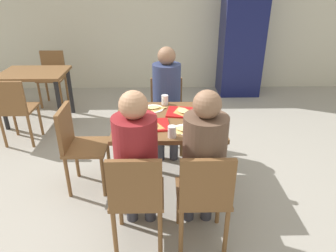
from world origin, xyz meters
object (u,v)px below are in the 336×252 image
object	(u,v)px
background_table	(35,81)
background_chair_near	(15,107)
plastic_cup_c	(126,112)
person_in_brown_jacket	(203,155)
background_chair_far	(53,74)
main_table	(168,129)
paper_plate_center	(153,109)
pizza_slice_b	(183,111)
tray_red_near	(149,125)
pizza_slice_c	(153,108)
chair_near_left	(137,195)
foil_bundle	(122,115)
chair_far_side	(167,109)
pizza_slice_a	(149,125)
plastic_cup_b	(172,132)
person_far_side	(167,94)
drink_fridge	(241,41)
chair_left_end	(77,142)
paper_plate_near_edge	(186,130)
person_in_red	(136,156)
plastic_cup_a	(165,100)
chair_near_right	(204,194)
pizza_slice_d	(183,129)
soda_can	(213,112)
tray_red_far	(185,112)
condiment_bottle	(135,102)

from	to	relation	value
background_table	background_chair_near	xyz separation A→B (m)	(-0.00, -0.73, -0.11)
plastic_cup_c	background_table	size ratio (longest dim) A/B	0.11
person_in_brown_jacket	background_chair_far	bearing A→B (deg)	124.67
main_table	person_in_brown_jacket	size ratio (longest dim) A/B	0.78
paper_plate_center	pizza_slice_b	xyz separation A→B (m)	(0.30, -0.11, 0.02)
tray_red_near	background_chair_far	world-z (taller)	background_chair_far
pizza_slice_b	pizza_slice_c	size ratio (longest dim) A/B	0.99
chair_near_left	main_table	bearing A→B (deg)	73.10
foil_bundle	person_in_brown_jacket	bearing A→B (deg)	-44.34
chair_far_side	chair_near_left	bearing A→B (deg)	-98.64
pizza_slice_a	plastic_cup_b	xyz separation A→B (m)	(0.19, -0.19, 0.03)
tray_red_near	person_far_side	bearing A→B (deg)	78.16
foil_bundle	background_table	world-z (taller)	foil_bundle
paper_plate_center	drink_fridge	bearing A→B (deg)	60.15
chair_left_end	tray_red_near	distance (m)	0.76
chair_near_left	background_chair_far	xyz separation A→B (m)	(-1.62, 3.20, 0.00)
main_table	foil_bundle	xyz separation A→B (m)	(-0.42, -0.02, 0.16)
pizza_slice_c	foil_bundle	distance (m)	0.38
chair_far_side	paper_plate_near_edge	bearing A→B (deg)	-81.97
paper_plate_near_edge	paper_plate_center	bearing A→B (deg)	121.97
person_in_red	plastic_cup_c	xyz separation A→B (m)	(-0.15, 0.74, 0.04)
tray_red_near	plastic_cup_a	size ratio (longest dim) A/B	3.60
paper_plate_near_edge	pizza_slice_b	world-z (taller)	pizza_slice_b
background_chair_near	person_in_red	bearing A→B (deg)	-44.52
plastic_cup_b	background_chair_far	size ratio (longest dim) A/B	0.11
plastic_cup_a	background_chair_near	world-z (taller)	background_chair_near
background_table	background_chair_far	world-z (taller)	background_chair_far
chair_left_end	pizza_slice_c	bearing A→B (deg)	17.68
background_chair_far	chair_far_side	bearing A→B (deg)	-39.95
chair_far_side	chair_left_end	world-z (taller)	same
paper_plate_center	chair_near_right	bearing A→B (deg)	-69.38
plastic_cup_b	background_chair_near	size ratio (longest dim) A/B	0.11
paper_plate_center	pizza_slice_d	xyz separation A→B (m)	(0.27, -0.50, 0.01)
background_chair_near	chair_far_side	bearing A→B (deg)	-2.99
foil_bundle	background_chair_near	distance (m)	1.75
person_in_brown_jacket	plastic_cup_a	bearing A→B (deg)	104.64
soda_can	pizza_slice_d	bearing A→B (deg)	-136.27
pizza_slice_c	foil_bundle	bearing A→B (deg)	-137.19
tray_red_far	soda_can	xyz separation A→B (m)	(0.25, -0.11, 0.05)
pizza_slice_d	pizza_slice_b	bearing A→B (deg)	86.76
person_in_red	drink_fridge	xyz separation A→B (m)	(1.60, 3.53, 0.19)
main_table	person_far_side	world-z (taller)	person_far_side
chair_near_left	plastic_cup_c	distance (m)	0.94
plastic_cup_a	person_in_red	bearing A→B (deg)	-102.06
pizza_slice_c	pizza_slice_d	world-z (taller)	same
person_in_brown_jacket	paper_plate_near_edge	xyz separation A→B (m)	(-0.10, 0.44, -0.00)
soda_can	person_in_brown_jacket	bearing A→B (deg)	-103.97
condiment_bottle	background_table	bearing A→B (deg)	137.61
tray_red_near	plastic_cup_c	size ratio (longest dim) A/B	3.60
main_table	chair_far_side	xyz separation A→B (m)	(0.00, 0.82, -0.13)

